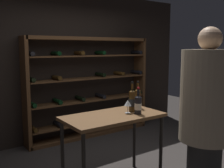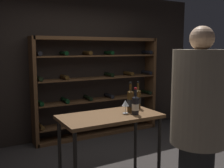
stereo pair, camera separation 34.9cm
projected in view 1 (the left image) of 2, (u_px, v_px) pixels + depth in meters
name	position (u px, v px, depth m)	size (l,w,h in m)	color
back_wall	(69.00, 65.00, 4.99)	(5.33, 0.10, 2.75)	black
wine_rack	(90.00, 88.00, 5.06)	(2.55, 0.32, 1.90)	brown
tasting_table	(113.00, 123.00, 3.17)	(1.21, 0.62, 0.91)	brown
person_guest_plum_blouse	(206.00, 117.00, 2.54)	(0.51, 0.51, 1.90)	#272727
wine_bottle_gold_foil	(138.00, 104.00, 3.19)	(0.09, 0.09, 0.33)	black
wine_bottle_amber_reserve	(132.00, 100.00, 3.31)	(0.08, 0.08, 0.38)	#4C3314
wine_bottle_green_slim	(138.00, 98.00, 3.52)	(0.08, 0.08, 0.36)	#4C3314
wine_glass_stemmed_center	(128.00, 103.00, 3.22)	(0.09, 0.09, 0.17)	silver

